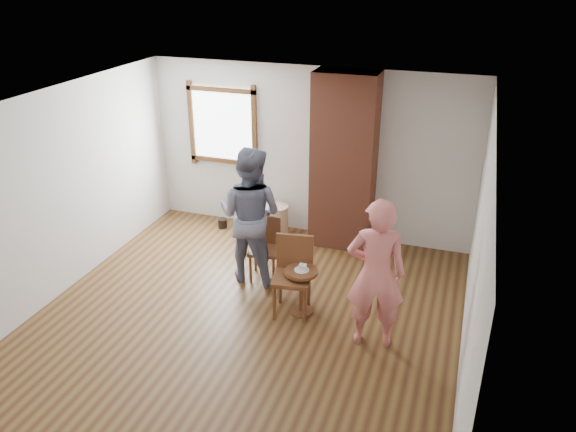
{
  "coord_description": "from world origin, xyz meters",
  "views": [
    {
      "loc": [
        2.3,
        -5.01,
        3.99
      ],
      "look_at": [
        0.33,
        0.8,
        1.15
      ],
      "focal_mm": 35.0,
      "sensor_mm": 36.0,
      "label": 1
    }
  ],
  "objects_px": {
    "man": "(250,215)",
    "person_pink": "(376,274)",
    "dining_chair_right": "(293,271)",
    "side_table": "(301,284)",
    "stoneware_crock": "(276,221)",
    "dining_chair_left": "(265,244)"
  },
  "relations": [
    {
      "from": "stoneware_crock",
      "to": "side_table",
      "type": "xyz_separation_m",
      "value": [
        1.01,
        -1.88,
        0.15
      ]
    },
    {
      "from": "dining_chair_left",
      "to": "man",
      "type": "xyz_separation_m",
      "value": [
        -0.16,
        -0.11,
        0.46
      ]
    },
    {
      "from": "stoneware_crock",
      "to": "person_pink",
      "type": "xyz_separation_m",
      "value": [
        1.94,
        -2.17,
        0.63
      ]
    },
    {
      "from": "man",
      "to": "stoneware_crock",
      "type": "bearing_deg",
      "value": -81.17
    },
    {
      "from": "dining_chair_left",
      "to": "dining_chair_right",
      "type": "relative_size",
      "value": 0.86
    },
    {
      "from": "dining_chair_right",
      "to": "man",
      "type": "relative_size",
      "value": 0.52
    },
    {
      "from": "stoneware_crock",
      "to": "dining_chair_right",
      "type": "relative_size",
      "value": 0.52
    },
    {
      "from": "dining_chair_right",
      "to": "person_pink",
      "type": "bearing_deg",
      "value": -26.49
    },
    {
      "from": "dining_chair_right",
      "to": "side_table",
      "type": "height_order",
      "value": "dining_chair_right"
    },
    {
      "from": "dining_chair_right",
      "to": "person_pink",
      "type": "xyz_separation_m",
      "value": [
        1.05,
        -0.34,
        0.34
      ]
    },
    {
      "from": "stoneware_crock",
      "to": "man",
      "type": "xyz_separation_m",
      "value": [
        0.11,
        -1.28,
        0.67
      ]
    },
    {
      "from": "dining_chair_left",
      "to": "person_pink",
      "type": "distance_m",
      "value": 1.99
    },
    {
      "from": "side_table",
      "to": "dining_chair_left",
      "type": "bearing_deg",
      "value": 136.31
    },
    {
      "from": "dining_chair_left",
      "to": "side_table",
      "type": "height_order",
      "value": "dining_chair_left"
    },
    {
      "from": "dining_chair_left",
      "to": "side_table",
      "type": "bearing_deg",
      "value": -53.27
    },
    {
      "from": "stoneware_crock",
      "to": "side_table",
      "type": "relative_size",
      "value": 0.85
    },
    {
      "from": "person_pink",
      "to": "side_table",
      "type": "bearing_deg",
      "value": -29.49
    },
    {
      "from": "stoneware_crock",
      "to": "person_pink",
      "type": "bearing_deg",
      "value": -48.21
    },
    {
      "from": "dining_chair_right",
      "to": "person_pink",
      "type": "height_order",
      "value": "person_pink"
    },
    {
      "from": "dining_chair_left",
      "to": "side_table",
      "type": "xyz_separation_m",
      "value": [
        0.74,
        -0.71,
        -0.06
      ]
    },
    {
      "from": "man",
      "to": "person_pink",
      "type": "height_order",
      "value": "man"
    },
    {
      "from": "person_pink",
      "to": "dining_chair_left",
      "type": "bearing_deg",
      "value": -42.91
    }
  ]
}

